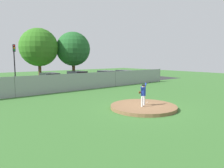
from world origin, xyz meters
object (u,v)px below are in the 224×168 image
traffic_cone_orange (30,90)px  parked_car_red (77,78)px  baseball (147,102)px  parked_car_white (107,76)px  pitcher_youth (143,93)px  parked_car_charcoal (124,75)px  parked_car_champagne (50,80)px  traffic_light_near (14,58)px

traffic_cone_orange → parked_car_red: bearing=22.8°
baseball → parked_car_white: bearing=62.9°
pitcher_youth → parked_car_red: (3.35, 14.92, -0.29)m
parked_car_charcoal → traffic_cone_orange: size_ratio=8.70×
parked_car_champagne → parked_car_white: (9.02, 0.36, -0.02)m
parked_car_white → traffic_cone_orange: parked_car_white is taller
parked_car_white → traffic_light_near: bearing=162.2°
baseball → traffic_cone_orange: 12.40m
traffic_light_near → traffic_cone_orange: bearing=-93.6°
parked_car_white → traffic_cone_orange: size_ratio=8.90×
baseball → parked_car_champagne: bearing=96.6°
pitcher_youth → parked_car_champagne: size_ratio=0.34×
parked_car_champagne → traffic_light_near: 5.71m
pitcher_youth → traffic_light_near: size_ratio=0.30×
baseball → parked_car_champagne: (-1.63, 14.05, 0.56)m
parked_car_red → traffic_cone_orange: 7.87m
parked_car_charcoal → parked_car_red: (-8.70, -0.16, 0.08)m
baseball → parked_car_charcoal: size_ratio=0.02×
traffic_light_near → parked_car_charcoal: bearing=-13.1°
parked_car_champagne → parked_car_red: bearing=5.5°
parked_car_champagne → pitcher_youth: bearing=-87.5°
pitcher_youth → parked_car_red: pitcher_youth is taller
baseball → parked_car_white: parked_car_white is taller
pitcher_youth → parked_car_red: bearing=77.3°
pitcher_youth → parked_car_champagne: bearing=92.5°
traffic_light_near → pitcher_youth: bearing=-79.5°
traffic_light_near → parked_car_white: bearing=-17.8°
pitcher_youth → parked_car_charcoal: pitcher_youth is taller
parked_car_white → parked_car_charcoal: parked_car_white is taller
baseball → traffic_cone_orange: (-4.88, 11.40, 0.00)m
baseball → traffic_cone_orange: size_ratio=0.13×
pitcher_youth → traffic_light_near: traffic_light_near is taller
pitcher_youth → parked_car_charcoal: 19.31m
baseball → parked_car_charcoal: 18.32m
pitcher_youth → parked_car_white: bearing=60.6°
parked_car_champagne → parked_car_red: (3.99, 0.39, 0.02)m
baseball → traffic_light_near: size_ratio=0.01×
pitcher_youth → parked_car_red: 15.30m
parked_car_red → traffic_light_near: traffic_light_near is taller
parked_car_champagne → parked_car_red: size_ratio=1.00×
parked_car_red → traffic_light_near: (-6.80, 3.78, 2.69)m
parked_car_white → parked_car_charcoal: bearing=3.0°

